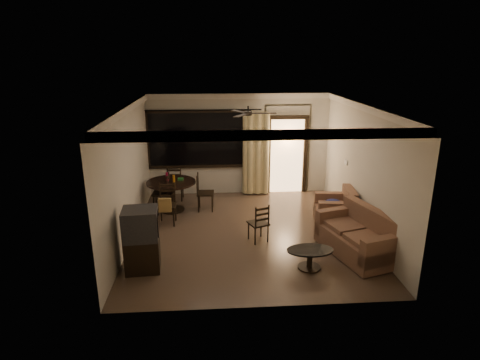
{
  "coord_description": "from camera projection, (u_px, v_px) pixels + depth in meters",
  "views": [
    {
      "loc": [
        -0.74,
        -8.12,
        3.79
      ],
      "look_at": [
        -0.15,
        0.2,
        1.17
      ],
      "focal_mm": 30.0,
      "sensor_mm": 36.0,
      "label": 1
    }
  ],
  "objects": [
    {
      "name": "side_chair",
      "position": [
        258.0,
        230.0,
        8.46
      ],
      "size": [
        0.48,
        0.48,
        0.84
      ],
      "rotation": [
        0.0,
        0.0,
        3.52
      ],
      "color": "black",
      "rests_on": "ground"
    },
    {
      "name": "ground",
      "position": [
        247.0,
        233.0,
        8.92
      ],
      "size": [
        5.5,
        5.5,
        0.0
      ],
      "primitive_type": "plane",
      "color": "#7F6651",
      "rests_on": "ground"
    },
    {
      "name": "dining_chair_east",
      "position": [
        205.0,
        199.0,
        10.15
      ],
      "size": [
        0.44,
        0.44,
        0.95
      ],
      "rotation": [
        0.0,
        0.0,
        1.53
      ],
      "color": "black",
      "rests_on": "ground"
    },
    {
      "name": "tv_cabinet",
      "position": [
        142.0,
        240.0,
        7.24
      ],
      "size": [
        0.67,
        0.61,
        1.18
      ],
      "rotation": [
        0.0,
        0.0,
        0.08
      ],
      "color": "black",
      "rests_on": "ground"
    },
    {
      "name": "dining_chair_west",
      "position": [
        162.0,
        199.0,
        10.14
      ],
      "size": [
        0.44,
        0.44,
        0.95
      ],
      "rotation": [
        0.0,
        0.0,
        -1.61
      ],
      "color": "black",
      "rests_on": "ground"
    },
    {
      "name": "room_shell",
      "position": [
        265.0,
        136.0,
        10.09
      ],
      "size": [
        5.5,
        6.7,
        5.5
      ],
      "color": "beige",
      "rests_on": "ground"
    },
    {
      "name": "dining_table",
      "position": [
        171.0,
        188.0,
        10.03
      ],
      "size": [
        1.23,
        1.23,
        0.99
      ],
      "rotation": [
        0.0,
        0.0,
        -0.04
      ],
      "color": "black",
      "rests_on": "ground"
    },
    {
      "name": "coffee_table",
      "position": [
        310.0,
        256.0,
        7.37
      ],
      "size": [
        0.87,
        0.52,
        0.38
      ],
      "rotation": [
        0.0,
        0.0,
        -0.4
      ],
      "color": "black",
      "rests_on": "ground"
    },
    {
      "name": "armchair",
      "position": [
        337.0,
        210.0,
        9.26
      ],
      "size": [
        0.95,
        0.95,
        0.85
      ],
      "rotation": [
        0.0,
        0.0,
        -0.12
      ],
      "color": "#4E2524",
      "rests_on": "ground"
    },
    {
      "name": "dining_chair_north",
      "position": [
        176.0,
        190.0,
        10.88
      ],
      "size": [
        0.44,
        0.44,
        0.95
      ],
      "rotation": [
        0.0,
        0.0,
        3.1
      ],
      "color": "black",
      "rests_on": "ground"
    },
    {
      "name": "dining_chair_south",
      "position": [
        167.0,
        212.0,
        9.3
      ],
      "size": [
        0.44,
        0.49,
        0.95
      ],
      "rotation": [
        0.0,
        0.0,
        -0.04
      ],
      "color": "black",
      "rests_on": "ground"
    },
    {
      "name": "sofa",
      "position": [
        359.0,
        237.0,
        7.87
      ],
      "size": [
        1.34,
        1.86,
        0.9
      ],
      "rotation": [
        0.0,
        0.0,
        0.29
      ],
      "color": "#4E2524",
      "rests_on": "ground"
    }
  ]
}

